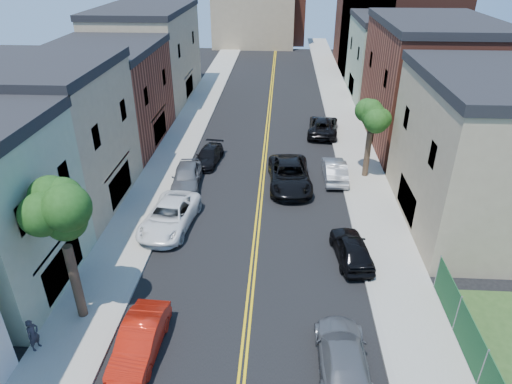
% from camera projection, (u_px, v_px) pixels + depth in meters
% --- Properties ---
extents(sidewalk_left, '(3.20, 100.00, 0.15)m').
position_uv_depth(sidewalk_left, '(187.00, 127.00, 44.49)').
color(sidewalk_left, gray).
rests_on(sidewalk_left, ground).
extents(sidewalk_right, '(3.20, 100.00, 0.15)m').
position_uv_depth(sidewalk_right, '(349.00, 130.00, 43.68)').
color(sidewalk_right, gray).
rests_on(sidewalk_right, ground).
extents(curb_left, '(0.30, 100.00, 0.15)m').
position_uv_depth(curb_left, '(205.00, 127.00, 44.40)').
color(curb_left, gray).
rests_on(curb_left, ground).
extents(curb_right, '(0.30, 100.00, 0.15)m').
position_uv_depth(curb_right, '(331.00, 130.00, 43.77)').
color(curb_right, gray).
rests_on(curb_right, ground).
extents(bldg_left_tan_near, '(9.00, 10.00, 9.00)m').
position_uv_depth(bldg_left_tan_near, '(47.00, 141.00, 29.54)').
color(bldg_left_tan_near, '#998466').
rests_on(bldg_left_tan_near, ground).
extents(bldg_left_brick, '(9.00, 12.00, 8.00)m').
position_uv_depth(bldg_left_brick, '(107.00, 99.00, 39.42)').
color(bldg_left_brick, brown).
rests_on(bldg_left_brick, ground).
extents(bldg_left_tan_far, '(9.00, 16.00, 9.50)m').
position_uv_depth(bldg_left_tan_far, '(148.00, 56.00, 51.35)').
color(bldg_left_tan_far, '#998466').
rests_on(bldg_left_tan_far, ground).
extents(bldg_right_tan, '(9.00, 12.00, 9.00)m').
position_uv_depth(bldg_right_tan, '(490.00, 157.00, 27.21)').
color(bldg_right_tan, '#998466').
rests_on(bldg_right_tan, ground).
extents(bldg_right_brick, '(9.00, 14.00, 10.00)m').
position_uv_depth(bldg_right_brick, '(428.00, 86.00, 39.26)').
color(bldg_right_brick, brown).
rests_on(bldg_right_brick, ground).
extents(bldg_right_palegrn, '(9.00, 12.00, 8.50)m').
position_uv_depth(bldg_right_palegrn, '(393.00, 60.00, 51.90)').
color(bldg_right_palegrn, gray).
rests_on(bldg_right_palegrn, ground).
extents(church, '(16.20, 14.20, 22.60)m').
position_uv_depth(church, '(391.00, 15.00, 63.57)').
color(church, '#4C2319').
rests_on(church, ground).
extents(backdrop_left, '(14.00, 8.00, 12.00)m').
position_uv_depth(backdrop_left, '(254.00, 11.00, 78.31)').
color(backdrop_left, '#998466').
rests_on(backdrop_left, ground).
extents(backdrop_center, '(10.00, 8.00, 10.00)m').
position_uv_depth(backdrop_center, '(277.00, 14.00, 82.09)').
color(backdrop_center, brown).
rests_on(backdrop_center, ground).
extents(tree_left_mid, '(5.20, 5.20, 9.29)m').
position_uv_depth(tree_left_mid, '(56.00, 197.00, 18.58)').
color(tree_left_mid, '#39271C').
rests_on(tree_left_mid, sidewalk_left).
extents(tree_right_far, '(4.40, 4.40, 8.03)m').
position_uv_depth(tree_right_far, '(374.00, 105.00, 32.20)').
color(tree_right_far, '#39271C').
rests_on(tree_right_far, sidewalk_right).
extents(red_sedan, '(1.75, 4.61, 1.50)m').
position_uv_depth(red_sedan, '(140.00, 341.00, 19.40)').
color(red_sedan, red).
rests_on(red_sedan, ground).
extents(white_pickup, '(3.36, 6.16, 1.64)m').
position_uv_depth(white_pickup, '(170.00, 216.00, 28.26)').
color(white_pickup, white).
rests_on(white_pickup, ground).
extents(grey_car_left, '(2.35, 5.08, 1.69)m').
position_uv_depth(grey_car_left, '(187.00, 176.00, 33.13)').
color(grey_car_left, '#55575C').
rests_on(grey_car_left, ground).
extents(black_car_left, '(2.35, 4.61, 1.28)m').
position_uv_depth(black_car_left, '(208.00, 156.00, 36.87)').
color(black_car_left, black).
rests_on(black_car_left, ground).
extents(grey_car_right, '(2.13, 5.14, 1.49)m').
position_uv_depth(grey_car_right, '(343.00, 357.00, 18.63)').
color(grey_car_right, '#57595E').
rests_on(grey_car_right, ground).
extents(black_car_right, '(2.33, 4.66, 1.52)m').
position_uv_depth(black_car_right, '(352.00, 248.00, 25.33)').
color(black_car_right, black).
rests_on(black_car_right, ground).
extents(silver_car_right, '(1.67, 4.64, 1.52)m').
position_uv_depth(silver_car_right, '(335.00, 170.00, 34.23)').
color(silver_car_right, '#9A9CA1').
rests_on(silver_car_right, ground).
extents(dark_car_right_far, '(3.25, 6.01, 1.60)m').
position_uv_depth(dark_car_right_far, '(323.00, 126.00, 42.62)').
color(dark_car_right_far, black).
rests_on(dark_car_right_far, ground).
extents(black_suv_lane, '(3.39, 6.63, 1.79)m').
position_uv_depth(black_suv_lane, '(289.00, 175.00, 33.19)').
color(black_suv_lane, black).
rests_on(black_suv_lane, ground).
extents(pedestrian_left, '(0.54, 0.67, 1.58)m').
position_uv_depth(pedestrian_left, '(33.00, 335.00, 19.44)').
color(pedestrian_left, '#27262E').
rests_on(pedestrian_left, sidewalk_left).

